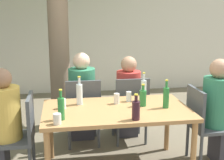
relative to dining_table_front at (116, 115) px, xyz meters
name	(u,v)px	position (x,y,z in m)	size (l,w,h in m)	color
cafe_building_wall	(88,27)	(0.00, 3.52, 0.75)	(10.00, 0.08, 2.80)	white
dining_table_front	(116,115)	(0.00, 0.00, 0.00)	(1.58, 0.94, 0.73)	#B27F4C
patio_chair_0	(20,132)	(-1.02, 0.00, -0.14)	(0.44, 0.44, 0.91)	#474C51
patio_chair_1	(204,121)	(1.02, 0.00, -0.14)	(0.44, 0.44, 0.91)	#474C51
patio_chair_2	(83,108)	(-0.32, 0.70, -0.14)	(0.44, 0.44, 0.91)	#474C51
patio_chair_3	(131,106)	(0.32, 0.70, -0.14)	(0.44, 0.44, 0.91)	#474C51
person_seated_1	(223,117)	(1.26, 0.00, -0.09)	(0.57, 0.34, 1.24)	#383842
person_seated_2	(82,101)	(-0.32, 0.93, -0.10)	(0.35, 0.58, 1.23)	#383842
person_seated_3	(127,101)	(0.32, 0.94, -0.14)	(0.33, 0.56, 1.16)	#383842
green_bottle_0	(143,98)	(0.31, 0.05, 0.17)	(0.08, 0.08, 0.25)	#287A38
water_bottle_1	(144,90)	(0.37, 0.26, 0.20)	(0.06, 0.06, 0.34)	silver
water_bottle_2	(79,94)	(-0.38, 0.22, 0.20)	(0.07, 0.07, 0.32)	silver
wine_bottle_3	(136,110)	(0.13, -0.37, 0.17)	(0.08, 0.08, 0.26)	#331923
green_bottle_4	(166,97)	(0.54, -0.06, 0.19)	(0.07, 0.07, 0.31)	#287A38
green_bottle_5	(61,108)	(-0.59, -0.26, 0.19)	(0.07, 0.07, 0.31)	#287A38
drinking_glass_0	(63,104)	(-0.58, 0.09, 0.13)	(0.07, 0.07, 0.11)	white
drinking_glass_1	(129,97)	(0.19, 0.24, 0.13)	(0.06, 0.06, 0.12)	silver
drinking_glass_2	(117,99)	(0.03, 0.17, 0.13)	(0.06, 0.06, 0.12)	silver
drinking_glass_3	(57,119)	(-0.63, -0.37, 0.12)	(0.08, 0.08, 0.10)	silver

